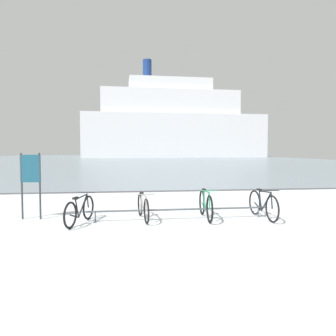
% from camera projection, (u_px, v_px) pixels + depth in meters
% --- Properties ---
extents(ground, '(80.00, 132.00, 0.08)m').
position_uv_depth(ground, '(130.00, 161.00, 57.99)').
color(ground, silver).
extents(bike_rack, '(4.99, 0.10, 0.31)m').
position_uv_depth(bike_rack, '(180.00, 210.00, 8.67)').
color(bike_rack, '#4C5156').
rests_on(bike_rack, ground).
extents(bicycle_0, '(0.63, 1.63, 0.77)m').
position_uv_depth(bicycle_0, '(80.00, 210.00, 8.20)').
color(bicycle_0, black).
rests_on(bicycle_0, ground).
extents(bicycle_1, '(0.46, 1.71, 0.77)m').
position_uv_depth(bicycle_1, '(143.00, 207.00, 8.66)').
color(bicycle_1, black).
rests_on(bicycle_1, ground).
extents(bicycle_2, '(0.46, 1.82, 0.85)m').
position_uv_depth(bicycle_2, '(206.00, 205.00, 8.80)').
color(bicycle_2, black).
rests_on(bicycle_2, ground).
extents(bicycle_3, '(0.46, 1.76, 0.84)m').
position_uv_depth(bicycle_3, '(263.00, 205.00, 8.84)').
color(bicycle_3, black).
rests_on(bicycle_3, ground).
extents(info_sign, '(0.55, 0.12, 1.81)m').
position_uv_depth(info_sign, '(31.00, 175.00, 8.69)').
color(info_sign, '#33383D').
rests_on(info_sign, ground).
extents(ferry_ship, '(46.90, 13.68, 25.08)m').
position_uv_depth(ferry_ship, '(172.00, 125.00, 84.15)').
color(ferry_ship, white).
rests_on(ferry_ship, ground).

